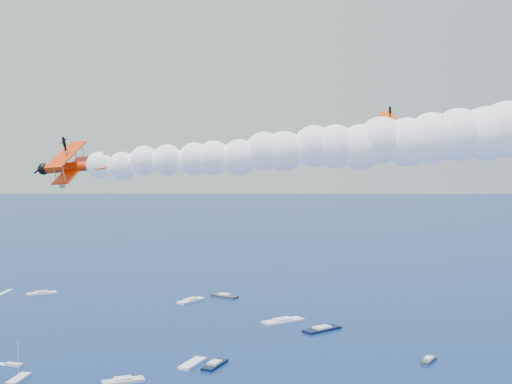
{
  "coord_description": "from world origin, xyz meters",
  "views": [
    {
      "loc": [
        4.19,
        -69.44,
        54.79
      ],
      "look_at": [
        4.41,
        17.06,
        50.26
      ],
      "focal_mm": 46.87,
      "sensor_mm": 36.0,
      "label": 1
    }
  ],
  "objects": [
    {
      "name": "biplane_lead",
      "position": [
        24.76,
        28.79,
        58.81
      ],
      "size": [
        8.85,
        10.88,
        8.75
      ],
      "primitive_type": null,
      "rotation": [
        -0.32,
        0.07,
        3.1
      ],
      "color": "#ED4004"
    },
    {
      "name": "biplane_trail",
      "position": [
        -15.94,
        5.33,
        53.7
      ],
      "size": [
        9.28,
        11.2,
        8.77
      ],
      "primitive_type": null,
      "rotation": [
        -0.33,
        0.07,
        3.05
      ],
      "color": "#EA3204"
    },
    {
      "name": "smoke_trail_trail",
      "position": [
        18.11,
        2.16,
        56.34
      ],
      "size": [
        70.29,
        19.41,
        12.53
      ],
      "primitive_type": null,
      "rotation": [
        0.0,
        0.0,
        3.05
      ],
      "color": "white"
    },
    {
      "name": "spectator_boats",
      "position": [
        -5.73,
        111.43,
        0.35
      ],
      "size": [
        202.07,
        175.37,
        0.7
      ],
      "color": "black",
      "rests_on": "ground"
    },
    {
      "name": "boat_wakes",
      "position": [
        -36.05,
        107.55,
        0.03
      ],
      "size": [
        182.74,
        193.84,
        0.04
      ],
      "color": "white",
      "rests_on": "ground"
    }
  ]
}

